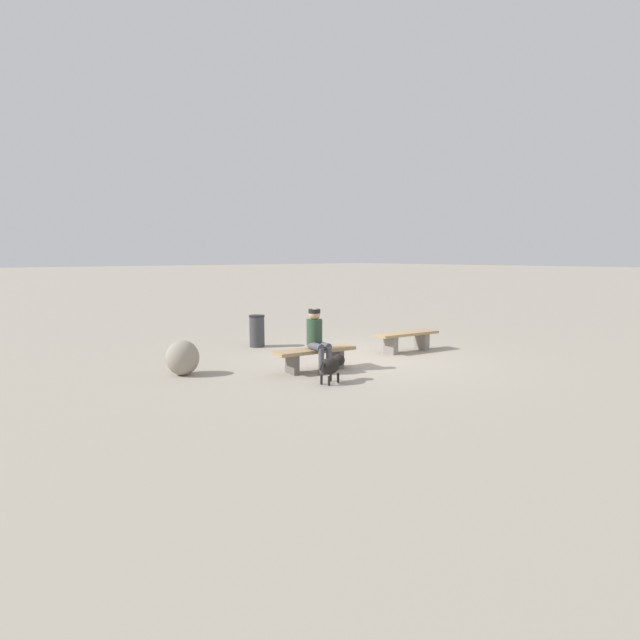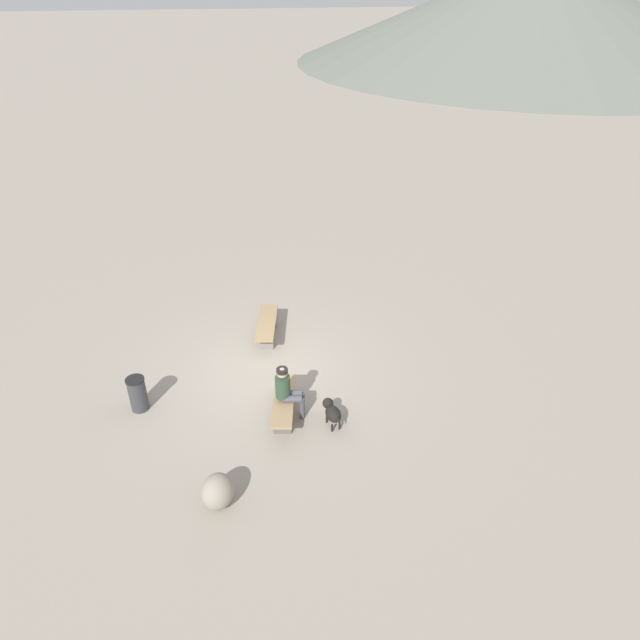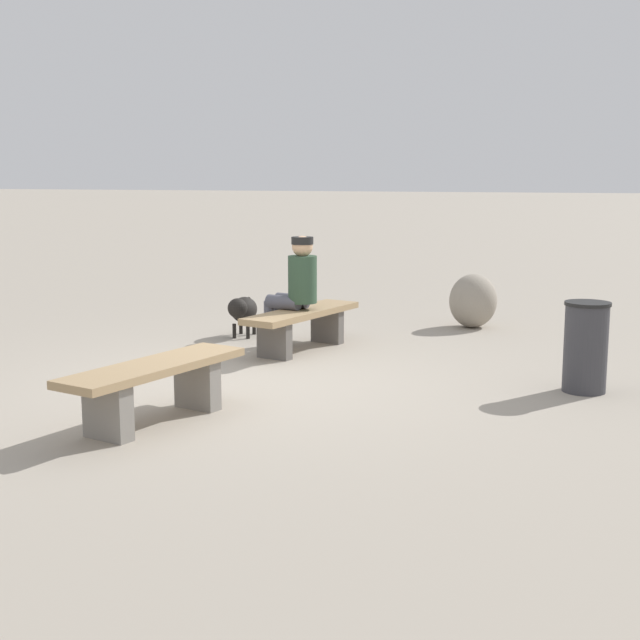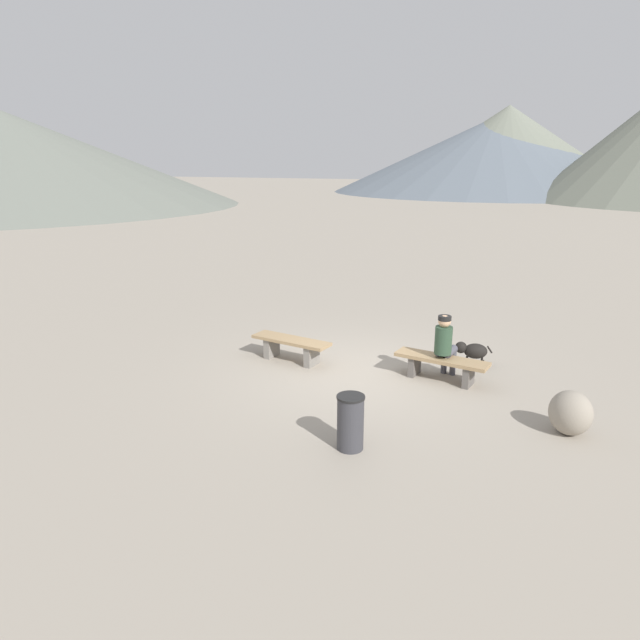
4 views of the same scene
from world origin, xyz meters
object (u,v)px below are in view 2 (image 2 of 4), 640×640
bench_right (284,403)px  boulder (218,491)px  trash_bin (138,394)px  seated_person (287,389)px  dog (332,412)px  bench_left (267,326)px

bench_right → boulder: (2.16, -1.35, 0.01)m
bench_right → trash_bin: size_ratio=2.20×
bench_right → trash_bin: bearing=-93.5°
seated_person → dog: 1.03m
bench_left → dog: 3.56m
trash_bin → seated_person: bearing=77.7°
seated_person → trash_bin: (-0.68, -3.11, -0.32)m
bench_right → seated_person: 0.41m
bench_left → dog: bearing=26.8°
bench_right → seated_person: bearing=82.8°
bench_left → boulder: 5.28m
bench_right → trash_bin: (-0.66, -3.03, 0.08)m
trash_bin → dog: bearing=75.0°
seated_person → trash_bin: seated_person is taller
bench_right → seated_person: size_ratio=1.40×
bench_left → bench_right: bearing=11.6°
bench_right → bench_left: bearing=-168.4°
dog → trash_bin: 4.13m
dog → trash_bin: trash_bin is taller
trash_bin → boulder: 3.28m
bench_left → bench_right: 2.98m
dog → trash_bin: (-1.07, -3.99, 0.07)m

